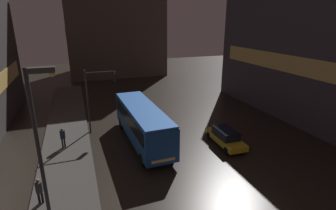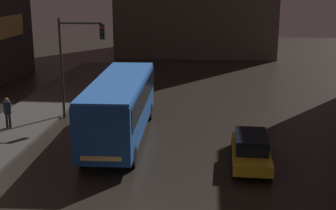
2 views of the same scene
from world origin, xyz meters
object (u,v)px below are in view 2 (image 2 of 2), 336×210
(car_taxi, at_px, (251,149))
(pedestrian_mid, at_px, (7,110))
(traffic_light_main, at_px, (76,52))
(bus_near, at_px, (120,103))

(car_taxi, xyz_separation_m, pedestrian_mid, (-13.55, 3.94, 0.49))
(traffic_light_main, bearing_deg, pedestrian_mid, -140.04)
(bus_near, xyz_separation_m, traffic_light_main, (-3.41, 3.77, 2.11))
(car_taxi, distance_m, pedestrian_mid, 14.12)
(bus_near, xyz_separation_m, car_taxi, (6.77, -2.98, -1.32))
(car_taxi, distance_m, traffic_light_main, 12.70)
(bus_near, relative_size, car_taxi, 2.30)
(car_taxi, xyz_separation_m, traffic_light_main, (-10.19, 6.76, 3.43))
(bus_near, relative_size, pedestrian_mid, 6.00)
(car_taxi, bearing_deg, traffic_light_main, -32.01)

